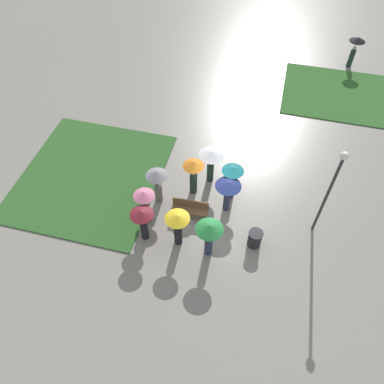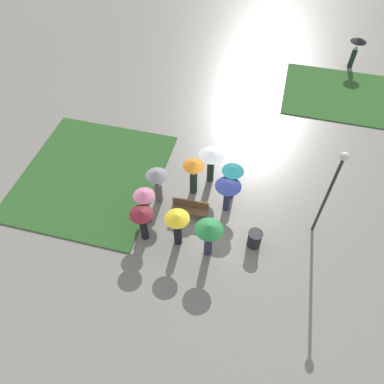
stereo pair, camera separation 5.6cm
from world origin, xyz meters
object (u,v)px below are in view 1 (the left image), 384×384
(lamp_post, at_px, (332,185))
(crowd_person_white, at_px, (211,159))
(crowd_person_navy, at_px, (228,189))
(park_bench, at_px, (190,208))
(lone_walker_far_path, at_px, (356,46))
(crowd_person_pink, at_px, (145,201))
(trash_bin, at_px, (255,239))
(crowd_person_green, at_px, (209,232))
(crowd_person_yellow, at_px, (178,223))
(crowd_person_grey, at_px, (157,180))
(crowd_person_teal, at_px, (232,177))
(crowd_person_orange, at_px, (193,171))
(crowd_person_maroon, at_px, (143,220))

(lamp_post, bearing_deg, crowd_person_white, 161.00)
(crowd_person_navy, bearing_deg, park_bench, -49.09)
(lone_walker_far_path, bearing_deg, lamp_post, -64.94)
(crowd_person_pink, bearing_deg, lone_walker_far_path, 98.43)
(trash_bin, bearing_deg, crowd_person_white, 129.65)
(crowd_person_navy, bearing_deg, crowd_person_green, 8.30)
(park_bench, height_order, crowd_person_pink, crowd_person_pink)
(crowd_person_yellow, height_order, lone_walker_far_path, lone_walker_far_path)
(crowd_person_grey, bearing_deg, lamp_post, 169.32)
(park_bench, height_order, lamp_post, lamp_post)
(park_bench, height_order, crowd_person_green, crowd_person_green)
(crowd_person_teal, relative_size, crowd_person_pink, 0.98)
(crowd_person_orange, xyz_separation_m, lone_walker_far_path, (7.37, 12.90, 0.04))
(lamp_post, xyz_separation_m, crowd_person_green, (-4.22, -2.29, -1.47))
(crowd_person_navy, height_order, crowd_person_maroon, crowd_person_maroon)
(crowd_person_yellow, xyz_separation_m, crowd_person_grey, (-1.49, 2.00, 0.02))
(crowd_person_orange, bearing_deg, crowd_person_grey, 68.86)
(trash_bin, bearing_deg, lone_walker_far_path, 74.67)
(crowd_person_maroon, height_order, crowd_person_yellow, crowd_person_yellow)
(crowd_person_orange, distance_m, crowd_person_white, 1.09)
(lamp_post, bearing_deg, crowd_person_maroon, -162.58)
(trash_bin, height_order, crowd_person_teal, crowd_person_teal)
(crowd_person_grey, bearing_deg, crowd_person_maroon, 79.60)
(crowd_person_white, height_order, lone_walker_far_path, lone_walker_far_path)
(trash_bin, bearing_deg, crowd_person_orange, 145.09)
(trash_bin, xyz_separation_m, crowd_person_grey, (-4.64, 1.34, 0.97))
(lamp_post, bearing_deg, crowd_person_orange, 171.67)
(park_bench, relative_size, lone_walker_far_path, 0.83)
(park_bench, bearing_deg, crowd_person_green, -57.27)
(crowd_person_grey, distance_m, lone_walker_far_path, 16.37)
(trash_bin, relative_size, crowd_person_green, 0.42)
(lamp_post, height_order, crowd_person_maroon, lamp_post)
(trash_bin, bearing_deg, crowd_person_pink, 178.96)
(park_bench, height_order, crowd_person_orange, crowd_person_orange)
(crowd_person_grey, bearing_deg, crowd_person_teal, -173.04)
(park_bench, xyz_separation_m, crowd_person_teal, (1.55, 1.53, 0.87))
(lone_walker_far_path, bearing_deg, crowd_person_orange, -87.44)
(crowd_person_maroon, bearing_deg, crowd_person_navy, -77.00)
(crowd_person_pink, distance_m, lone_walker_far_path, 17.52)
(lamp_post, bearing_deg, lone_walker_far_path, 82.77)
(trash_bin, height_order, crowd_person_maroon, crowd_person_maroon)
(crowd_person_maroon, xyz_separation_m, crowd_person_pink, (-0.19, 0.87, 0.09))
(crowd_person_maroon, bearing_deg, crowd_person_teal, -69.09)
(crowd_person_maroon, bearing_deg, crowd_person_orange, -49.06)
(crowd_person_teal, bearing_deg, trash_bin, 47.63)
(crowd_person_yellow, bearing_deg, crowd_person_white, 14.62)
(crowd_person_green, bearing_deg, crowd_person_teal, -119.44)
(park_bench, bearing_deg, crowd_person_navy, 23.39)
(crowd_person_green, xyz_separation_m, crowd_person_grey, (-2.83, 2.20, -0.12))
(crowd_person_green, bearing_deg, trash_bin, -177.91)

